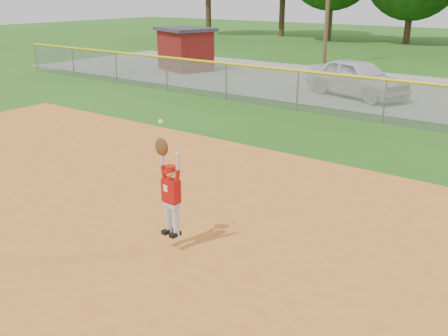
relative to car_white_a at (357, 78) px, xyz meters
The scene contains 7 objects.
ground 14.02m from the car_white_a, 79.57° to the right, with size 120.00×120.00×0.00m, color #235413.
clay_infield 16.98m from the car_white_a, 81.41° to the right, with size 24.00×16.00×0.04m, color #C26923.
parking_strip 3.47m from the car_white_a, 41.40° to the left, with size 44.00×10.00×0.03m, color gray.
car_white_a is the anchor object (origin of this frame).
utility_shed 10.98m from the car_white_a, behind, with size 3.80×3.37×2.37m.
outfield_fence 4.54m from the car_white_a, 56.07° to the right, with size 40.06×0.10×1.55m.
ballplayer 14.93m from the car_white_a, 79.60° to the right, with size 0.56×0.25×2.02m.
Camera 1 is at (5.53, -6.64, 4.29)m, focal length 40.00 mm.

